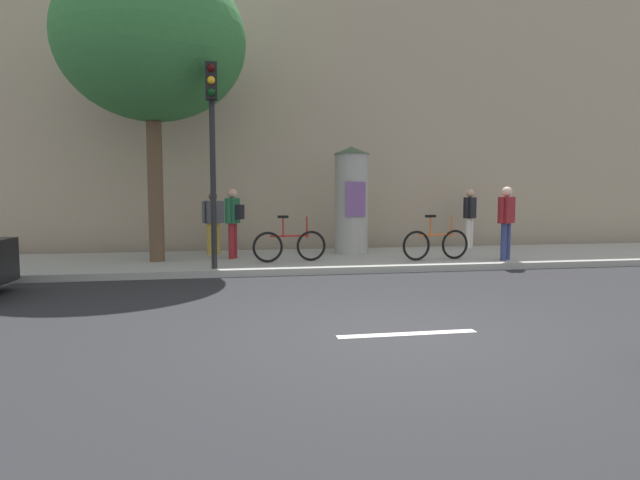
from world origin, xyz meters
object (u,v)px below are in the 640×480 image
(poster_column, at_px, (351,200))
(pedestrian_tallest, at_px, (506,217))
(pedestrian_with_bag, at_px, (233,217))
(pedestrian_in_light_jacket, at_px, (213,218))
(bicycle_upright, at_px, (290,245))
(street_tree, at_px, (152,41))
(traffic_light, at_px, (212,132))
(pedestrian_in_dark_shirt, at_px, (470,214))
(bicycle_leaning, at_px, (436,244))

(poster_column, relative_size, pedestrian_tallest, 1.61)
(poster_column, bearing_deg, pedestrian_with_bag, -169.19)
(poster_column, distance_m, pedestrian_in_light_jacket, 3.68)
(pedestrian_with_bag, xyz_separation_m, bicycle_upright, (1.28, -0.88, -0.64))
(pedestrian_tallest, bearing_deg, street_tree, 171.36)
(street_tree, bearing_deg, traffic_light, -49.85)
(pedestrian_in_dark_shirt, bearing_deg, poster_column, -167.42)
(pedestrian_tallest, bearing_deg, bicycle_upright, 173.27)
(pedestrian_with_bag, bearing_deg, pedestrian_in_dark_shirt, 11.78)
(bicycle_leaning, distance_m, bicycle_upright, 3.53)
(pedestrian_tallest, height_order, bicycle_upright, pedestrian_tallest)
(pedestrian_with_bag, relative_size, pedestrian_tallest, 0.98)
(traffic_light, height_order, poster_column, traffic_light)
(traffic_light, bearing_deg, pedestrian_with_bag, 76.25)
(street_tree, distance_m, pedestrian_in_dark_shirt, 9.77)
(pedestrian_in_light_jacket, bearing_deg, pedestrian_with_bag, -63.36)
(bicycle_upright, bearing_deg, pedestrian_in_light_jacket, 133.55)
(pedestrian_in_light_jacket, bearing_deg, street_tree, -136.51)
(bicycle_leaning, relative_size, bicycle_upright, 1.00)
(traffic_light, xyz_separation_m, pedestrian_tallest, (6.89, 0.35, -1.83))
(street_tree, relative_size, pedestrian_with_bag, 4.01)
(pedestrian_in_dark_shirt, bearing_deg, bicycle_upright, -157.65)
(pedestrian_with_bag, bearing_deg, traffic_light, -103.75)
(traffic_light, height_order, pedestrian_in_dark_shirt, traffic_light)
(traffic_light, bearing_deg, street_tree, 130.15)
(pedestrian_in_light_jacket, relative_size, bicycle_upright, 0.93)
(street_tree, height_order, bicycle_leaning, street_tree)
(pedestrian_tallest, bearing_deg, pedestrian_with_bag, 167.02)
(poster_column, bearing_deg, traffic_light, -145.79)
(poster_column, distance_m, bicycle_upright, 2.58)
(traffic_light, height_order, bicycle_upright, traffic_light)
(poster_column, xyz_separation_m, pedestrian_in_dark_shirt, (3.80, 0.85, -0.43))
(pedestrian_with_bag, bearing_deg, pedestrian_in_light_jacket, 116.64)
(pedestrian_tallest, bearing_deg, bicycle_leaning, 168.86)
(street_tree, relative_size, pedestrian_in_dark_shirt, 4.01)
(pedestrian_in_dark_shirt, bearing_deg, bicycle_leaning, -129.21)
(poster_column, bearing_deg, pedestrian_in_light_jacket, 173.68)
(street_tree, xyz_separation_m, bicycle_upright, (3.08, -0.64, -4.68))
(street_tree, height_order, pedestrian_in_light_jacket, street_tree)
(pedestrian_in_dark_shirt, relative_size, bicycle_upright, 0.98)
(traffic_light, bearing_deg, bicycle_leaning, 7.29)
(poster_column, xyz_separation_m, pedestrian_with_bag, (-3.12, -0.60, -0.41))
(traffic_light, distance_m, pedestrian_in_dark_shirt, 8.28)
(pedestrian_tallest, height_order, bicycle_leaning, pedestrian_tallest)
(pedestrian_in_light_jacket, xyz_separation_m, pedestrian_with_bag, (0.50, -1.00, 0.07))
(bicycle_leaning, bearing_deg, pedestrian_with_bag, 166.40)
(poster_column, height_order, street_tree, street_tree)
(pedestrian_in_dark_shirt, bearing_deg, pedestrian_tallest, -99.33)
(poster_column, bearing_deg, bicycle_upright, -141.38)
(traffic_light, xyz_separation_m, street_tree, (-1.35, 1.60, 2.20))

